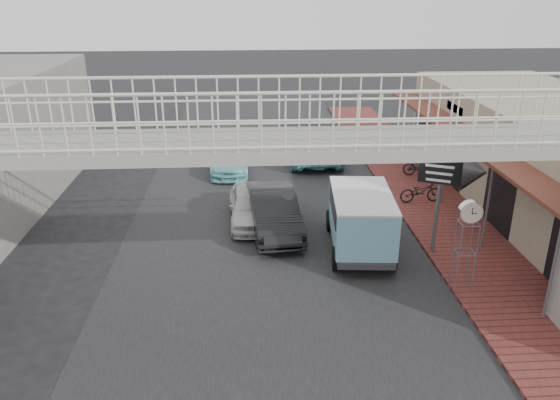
{
  "coord_description": "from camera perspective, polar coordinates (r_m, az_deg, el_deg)",
  "views": [
    {
      "loc": [
        -0.69,
        -14.64,
        8.14
      ],
      "look_at": [
        0.29,
        1.32,
        1.8
      ],
      "focal_mm": 35.0,
      "sensor_mm": 36.0,
      "label": 1
    }
  ],
  "objects": [
    {
      "name": "sidewalk",
      "position": [
        20.7,
        17.15,
        -2.41
      ],
      "size": [
        3.0,
        40.0,
        0.1
      ],
      "primitive_type": "cube",
      "color": "brown",
      "rests_on": "ground"
    },
    {
      "name": "angkot_far",
      "position": [
        25.52,
        -5.31,
        4.35
      ],
      "size": [
        1.74,
        4.16,
        1.2
      ],
      "primitive_type": "imported",
      "rotation": [
        0.0,
        0.0,
        0.01
      ],
      "color": "#78CAD1",
      "rests_on": "ground"
    },
    {
      "name": "angkot_curb",
      "position": [
        27.18,
        3.39,
        5.83
      ],
      "size": [
        2.57,
        5.47,
        1.51
      ],
      "primitive_type": "imported",
      "rotation": [
        0.0,
        0.0,
        3.15
      ],
      "color": "#69B4B6",
      "rests_on": "ground"
    },
    {
      "name": "motorcycle_far",
      "position": [
        25.26,
        14.42,
        3.45
      ],
      "size": [
        1.56,
        0.68,
        0.9
      ],
      "primitive_type": "imported",
      "rotation": [
        0.0,
        0.0,
        1.4
      ],
      "color": "black",
      "rests_on": "sidewalk"
    },
    {
      "name": "road_strip",
      "position": [
        16.76,
        -0.71,
        -7.41
      ],
      "size": [
        10.0,
        60.0,
        0.01
      ],
      "primitive_type": "cube",
      "color": "black",
      "rests_on": "ground"
    },
    {
      "name": "ground",
      "position": [
        16.77,
        -0.71,
        -7.42
      ],
      "size": [
        120.0,
        120.0,
        0.0
      ],
      "primitive_type": "plane",
      "color": "black",
      "rests_on": "ground"
    },
    {
      "name": "arrow_sign",
      "position": [
        17.31,
        19.31,
        2.73
      ],
      "size": [
        2.08,
        1.42,
        3.46
      ],
      "rotation": [
        0.0,
        0.0,
        -0.43
      ],
      "color": "#59595B",
      "rests_on": "sidewalk"
    },
    {
      "name": "street_clock",
      "position": [
        15.71,
        19.22,
        -1.59
      ],
      "size": [
        0.65,
        0.52,
        2.62
      ],
      "rotation": [
        0.0,
        0.0,
        -0.04
      ],
      "color": "#59595B",
      "rests_on": "sidewalk"
    },
    {
      "name": "angkot_van",
      "position": [
        17.7,
        8.41,
        -1.37
      ],
      "size": [
        2.22,
        4.3,
        2.04
      ],
      "rotation": [
        0.0,
        0.0,
        -0.08
      ],
      "color": "black",
      "rests_on": "ground"
    },
    {
      "name": "footbridge",
      "position": [
        11.76,
        0.2,
        -3.34
      ],
      "size": [
        16.4,
        2.4,
        6.34
      ],
      "color": "gray",
      "rests_on": "ground"
    },
    {
      "name": "motorcycle_near",
      "position": [
        22.19,
        14.48,
        0.88
      ],
      "size": [
        1.72,
        0.73,
        0.88
      ],
      "primitive_type": "imported",
      "rotation": [
        0.0,
        0.0,
        1.66
      ],
      "color": "black",
      "rests_on": "sidewalk"
    },
    {
      "name": "white_hatchback",
      "position": [
        19.85,
        -3.11,
        -0.6
      ],
      "size": [
        1.65,
        3.82,
        1.28
      ],
      "primitive_type": "imported",
      "rotation": [
        0.0,
        0.0,
        0.04
      ],
      "color": "silver",
      "rests_on": "ground"
    },
    {
      "name": "dark_sedan",
      "position": [
        19.11,
        -0.71,
        -1.16
      ],
      "size": [
        1.99,
        4.63,
        1.48
      ],
      "primitive_type": "imported",
      "rotation": [
        0.0,
        0.0,
        0.1
      ],
      "color": "black",
      "rests_on": "ground"
    }
  ]
}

